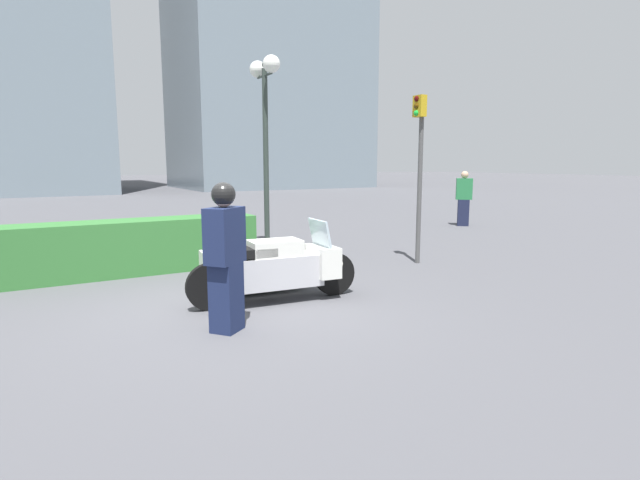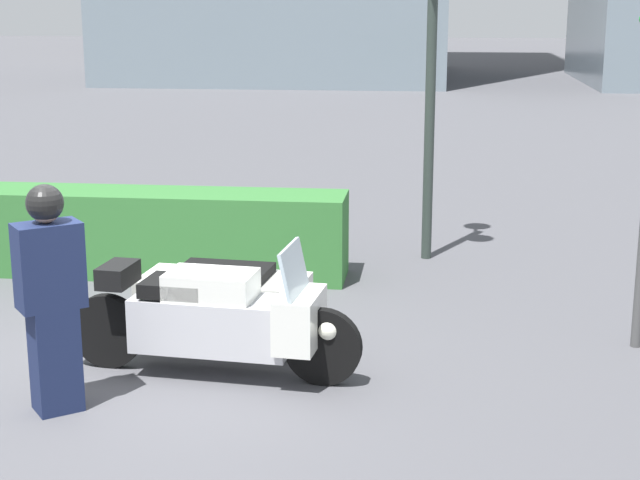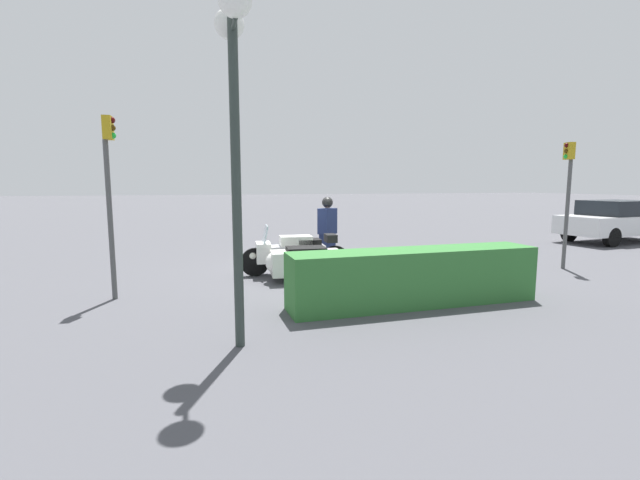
% 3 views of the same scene
% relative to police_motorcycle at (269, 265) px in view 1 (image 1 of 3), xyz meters
% --- Properties ---
extents(ground_plane, '(160.00, 160.00, 0.00)m').
position_rel_police_motorcycle_xyz_m(ground_plane, '(-0.80, -0.53, -0.47)').
color(ground_plane, '#4C4C51').
extents(police_motorcycle, '(2.51, 1.52, 1.15)m').
position_rel_police_motorcycle_xyz_m(police_motorcycle, '(0.00, 0.00, 0.00)').
color(police_motorcycle, black).
rests_on(police_motorcycle, ground).
extents(officer_rider, '(0.55, 0.52, 1.75)m').
position_rel_police_motorcycle_xyz_m(officer_rider, '(-1.09, -1.20, 0.46)').
color(officer_rider, '#192347').
rests_on(officer_rider, ground).
extents(hedge_bush_curbside, '(4.40, 0.80, 0.96)m').
position_rel_police_motorcycle_xyz_m(hedge_bush_curbside, '(-1.44, 2.63, 0.01)').
color(hedge_bush_curbside, '#337033').
rests_on(hedge_bush_curbside, ground).
extents(twin_lamp_post, '(0.37, 1.10, 4.23)m').
position_rel_police_motorcycle_xyz_m(twin_lamp_post, '(1.65, 3.71, 2.86)').
color(twin_lamp_post, '#2D3833').
rests_on(twin_lamp_post, ground).
extents(traffic_light_near, '(0.23, 0.27, 3.23)m').
position_rel_police_motorcycle_xyz_m(traffic_light_near, '(3.54, 0.76, 1.67)').
color(traffic_light_near, '#4C4C4C').
rests_on(traffic_light_near, ground).
extents(pedestrian_bystander, '(0.56, 0.54, 1.72)m').
position_rel_police_motorcycle_xyz_m(pedestrian_bystander, '(8.83, 4.60, 0.40)').
color(pedestrian_bystander, '#191E38').
rests_on(pedestrian_bystander, ground).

